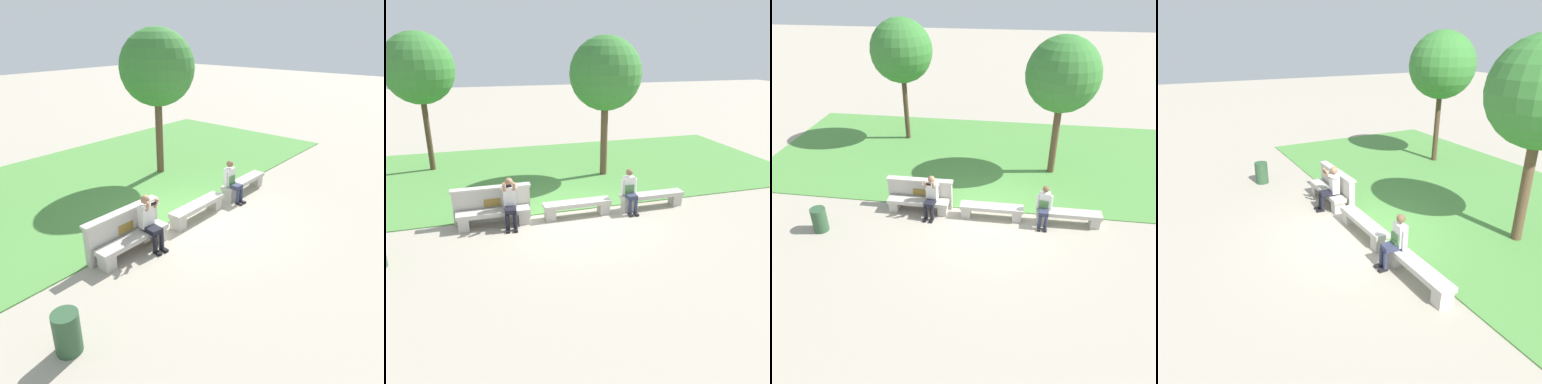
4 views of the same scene
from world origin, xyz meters
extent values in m
plane|color=#A89E8C|center=(0.00, 0.00, 0.00)|extent=(80.00, 80.00, 0.00)
cube|color=#518E42|center=(0.00, 4.38, 0.01)|extent=(18.61, 8.00, 0.03)
cube|color=#B7B2A8|center=(-2.33, 0.00, 0.39)|extent=(1.94, 0.40, 0.12)
cube|color=#B7B2A8|center=(-3.13, 0.00, 0.17)|extent=(0.28, 0.34, 0.33)
cube|color=#B7B2A8|center=(-1.54, 0.00, 0.17)|extent=(0.28, 0.34, 0.33)
cube|color=#B7B2A8|center=(0.00, 0.00, 0.39)|extent=(1.94, 0.40, 0.12)
cube|color=#B7B2A8|center=(-0.79, 0.00, 0.17)|extent=(0.28, 0.34, 0.33)
cube|color=#B7B2A8|center=(0.79, 0.00, 0.17)|extent=(0.28, 0.34, 0.33)
cube|color=#B7B2A8|center=(2.33, 0.00, 0.39)|extent=(1.94, 0.40, 0.12)
cube|color=#B7B2A8|center=(1.54, 0.00, 0.17)|extent=(0.28, 0.34, 0.33)
cube|color=#B7B2A8|center=(3.13, 0.00, 0.17)|extent=(0.28, 0.34, 0.33)
cube|color=#B7B2A8|center=(-2.33, 0.34, 0.47)|extent=(2.07, 0.18, 0.95)
cube|color=beige|center=(-2.33, 0.34, 0.98)|extent=(2.13, 0.24, 0.06)
cube|color=olive|center=(-2.33, 0.24, 0.59)|extent=(0.44, 0.02, 0.22)
cube|color=black|center=(-2.02, -0.44, 0.03)|extent=(0.12, 0.25, 0.06)
cylinder|color=black|center=(-2.01, -0.37, 0.24)|extent=(0.11, 0.11, 0.42)
cube|color=black|center=(-1.82, -0.46, 0.03)|extent=(0.12, 0.25, 0.06)
cylinder|color=black|center=(-1.81, -0.39, 0.24)|extent=(0.11, 0.11, 0.42)
cube|color=black|center=(-1.89, -0.19, 0.51)|extent=(0.34, 0.44, 0.12)
cube|color=silver|center=(-1.87, 0.04, 0.79)|extent=(0.36, 0.25, 0.56)
sphere|color=#9E7051|center=(-1.87, 0.04, 1.21)|extent=(0.22, 0.22, 0.22)
cylinder|color=silver|center=(-2.07, -0.04, 1.08)|extent=(0.12, 0.32, 0.21)
cylinder|color=#9E7051|center=(-2.02, -0.19, 1.16)|extent=(0.12, 0.20, 0.27)
cylinder|color=silver|center=(-1.69, -0.08, 1.08)|extent=(0.12, 0.32, 0.21)
cylinder|color=#9E7051|center=(-1.77, -0.21, 1.16)|extent=(0.09, 0.18, 0.27)
cube|color=black|center=(-1.90, -0.26, 1.20)|extent=(0.15, 0.03, 0.08)
cube|color=black|center=(1.47, -0.42, 0.03)|extent=(0.11, 0.22, 0.06)
cylinder|color=#2D334C|center=(1.47, -0.36, 0.24)|extent=(0.10, 0.10, 0.42)
cube|color=black|center=(1.65, -0.42, 0.03)|extent=(0.11, 0.22, 0.06)
cylinder|color=#2D334C|center=(1.65, -0.36, 0.24)|extent=(0.10, 0.10, 0.42)
cube|color=#2D334C|center=(1.57, -0.18, 0.51)|extent=(0.29, 0.41, 0.12)
cube|color=silver|center=(1.57, 0.04, 0.77)|extent=(0.33, 0.21, 0.52)
sphere|color=brown|center=(1.57, 0.04, 1.16)|extent=(0.20, 0.20, 0.20)
cylinder|color=silver|center=(1.37, 0.03, 0.72)|extent=(0.08, 0.08, 0.48)
cylinder|color=silver|center=(1.77, 0.01, 0.72)|extent=(0.08, 0.08, 0.48)
cube|color=#4C7F47|center=(1.56, 0.01, 0.63)|extent=(0.28, 0.20, 0.36)
cube|color=#395F35|center=(1.56, -0.10, 0.56)|extent=(0.20, 0.06, 0.16)
torus|color=black|center=(1.56, 0.01, 0.83)|extent=(0.10, 0.02, 0.10)
cylinder|color=brown|center=(1.99, 3.36, 1.46)|extent=(0.26, 0.26, 2.92)
sphere|color=#387A33|center=(1.99, 3.36, 3.67)|extent=(2.52, 2.52, 2.52)
cylinder|color=#2D5133|center=(-4.98, -1.36, 0.38)|extent=(0.44, 0.44, 0.75)
camera|label=1|loc=(-7.21, -5.83, 4.81)|focal=35.00mm
camera|label=2|loc=(-2.70, -9.39, 4.51)|focal=35.00mm
camera|label=3|loc=(0.54, -9.65, 6.81)|focal=35.00mm
camera|label=4|loc=(7.54, -4.25, 4.79)|focal=35.00mm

